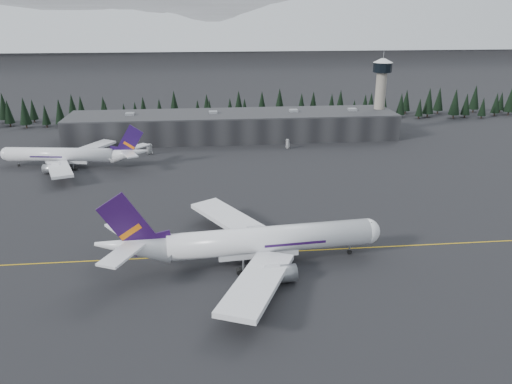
{
  "coord_description": "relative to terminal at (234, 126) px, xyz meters",
  "views": [
    {
      "loc": [
        -14.74,
        -118.63,
        59.51
      ],
      "look_at": [
        0.0,
        20.0,
        9.0
      ],
      "focal_mm": 35.0,
      "sensor_mm": 36.0,
      "label": 1
    }
  ],
  "objects": [
    {
      "name": "gse_vehicle_a",
      "position": [
        -39.0,
        -26.96,
        -5.59
      ],
      "size": [
        3.97,
        5.62,
        1.42
      ],
      "primitive_type": "imported",
      "rotation": [
        0.0,
        0.0,
        0.35
      ],
      "color": "silver",
      "rests_on": "ground"
    },
    {
      "name": "ground",
      "position": [
        0.0,
        -125.0,
        -6.3
      ],
      "size": [
        1400.0,
        1400.0,
        0.0
      ],
      "primitive_type": "plane",
      "color": "black",
      "rests_on": "ground"
    },
    {
      "name": "treeline",
      "position": [
        0.0,
        37.0,
        1.2
      ],
      "size": [
        360.0,
        20.0,
        15.0
      ],
      "primitive_type": "cube",
      "color": "black",
      "rests_on": "ground"
    },
    {
      "name": "jet_main",
      "position": [
        -5.45,
        -132.38,
        -0.37
      ],
      "size": [
        71.49,
        65.77,
        21.02
      ],
      "rotation": [
        0.0,
        0.0,
        0.08
      ],
      "color": "white",
      "rests_on": "ground"
    },
    {
      "name": "gse_vehicle_b",
      "position": [
        23.53,
        -23.28,
        -5.52
      ],
      "size": [
        4.82,
        4.13,
        1.56
      ],
      "primitive_type": "imported",
      "rotation": [
        0.0,
        0.0,
        -0.96
      ],
      "color": "silver",
      "rests_on": "ground"
    },
    {
      "name": "terminal",
      "position": [
        0.0,
        0.0,
        0.0
      ],
      "size": [
        160.0,
        30.0,
        12.6
      ],
      "color": "black",
      "rests_on": "ground"
    },
    {
      "name": "jet_parked",
      "position": [
        -67.57,
        -42.9,
        -1.27
      ],
      "size": [
        60.43,
        55.41,
        17.85
      ],
      "rotation": [
        0.0,
        0.0,
        2.99
      ],
      "color": "silver",
      "rests_on": "ground"
    },
    {
      "name": "mountain_ridge",
      "position": [
        0.0,
        875.0,
        -6.3
      ],
      "size": [
        4400.0,
        900.0,
        420.0
      ],
      "primitive_type": null,
      "color": "white",
      "rests_on": "ground"
    },
    {
      "name": "taxiline",
      "position": [
        0.0,
        -127.0,
        -6.29
      ],
      "size": [
        400.0,
        0.4,
        0.02
      ],
      "primitive_type": "cube",
      "color": "gold",
      "rests_on": "ground"
    },
    {
      "name": "control_tower",
      "position": [
        75.0,
        3.0,
        17.11
      ],
      "size": [
        10.0,
        10.0,
        37.7
      ],
      "color": "gray",
      "rests_on": "ground"
    }
  ]
}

